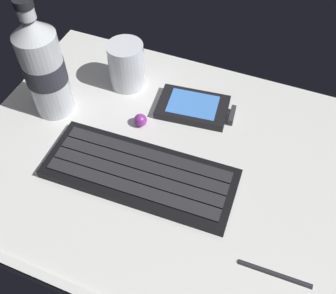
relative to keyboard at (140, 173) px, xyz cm
name	(u,v)px	position (x,y,z in cm)	size (l,w,h in cm)	color
ground_plane	(167,164)	(2.70, 4.44, -1.79)	(64.00, 48.00, 2.80)	silver
keyboard	(140,173)	(0.00, 0.00, 0.00)	(29.37, 12.02, 1.70)	black
handheld_device	(196,108)	(3.36, 16.19, -0.08)	(13.37, 8.94, 1.50)	black
juice_cup	(127,67)	(-10.70, 18.20, 3.10)	(6.40, 6.40, 8.50)	silver
water_bottle	(44,67)	(-19.77, 7.83, 8.20)	(6.73, 6.73, 20.80)	silver
trackball_mouse	(140,120)	(-4.30, 9.67, 0.29)	(2.20, 2.20, 2.20)	purple
stylus_pen	(275,273)	(22.34, -7.34, -0.46)	(0.70, 0.70, 9.50)	#26262B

